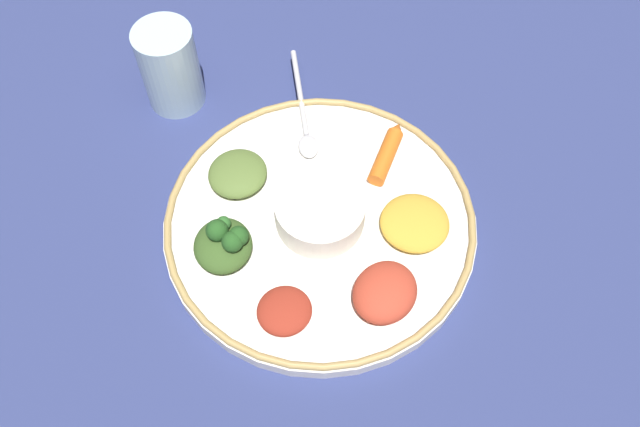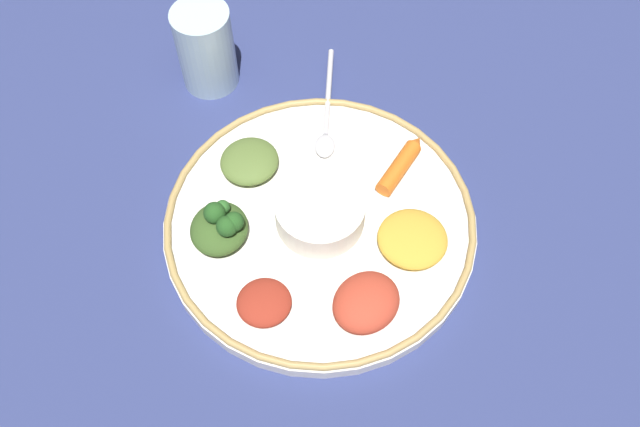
% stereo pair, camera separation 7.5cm
% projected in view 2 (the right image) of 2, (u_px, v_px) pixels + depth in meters
% --- Properties ---
extents(ground_plane, '(2.40, 2.40, 0.00)m').
position_uv_depth(ground_plane, '(320.00, 228.00, 0.78)').
color(ground_plane, navy).
extents(platter, '(0.35, 0.35, 0.02)m').
position_uv_depth(platter, '(320.00, 224.00, 0.77)').
color(platter, white).
rests_on(platter, ground_plane).
extents(platter_rim, '(0.35, 0.35, 0.01)m').
position_uv_depth(platter_rim, '(320.00, 219.00, 0.76)').
color(platter_rim, tan).
rests_on(platter_rim, platter).
extents(center_bowl, '(0.10, 0.10, 0.04)m').
position_uv_depth(center_bowl, '(320.00, 211.00, 0.74)').
color(center_bowl, silver).
rests_on(center_bowl, platter).
extents(spoon, '(0.16, 0.09, 0.01)m').
position_uv_depth(spoon, '(327.00, 119.00, 0.83)').
color(spoon, silver).
rests_on(spoon, platter).
extents(greens_pile, '(0.09, 0.09, 0.05)m').
position_uv_depth(greens_pile, '(220.00, 226.00, 0.74)').
color(greens_pile, '#385623').
rests_on(greens_pile, platter).
extents(carrot_near_spoon, '(0.06, 0.08, 0.02)m').
position_uv_depth(carrot_near_spoon, '(401.00, 164.00, 0.79)').
color(carrot_near_spoon, orange).
rests_on(carrot_near_spoon, platter).
extents(mound_collards, '(0.09, 0.09, 0.02)m').
position_uv_depth(mound_collards, '(249.00, 161.00, 0.79)').
color(mound_collards, '#567033').
rests_on(mound_collards, platter).
extents(mound_beet, '(0.06, 0.07, 0.02)m').
position_uv_depth(mound_beet, '(264.00, 303.00, 0.70)').
color(mound_beet, maroon).
rests_on(mound_beet, platter).
extents(mound_lentil_yellow, '(0.11, 0.11, 0.02)m').
position_uv_depth(mound_lentil_yellow, '(413.00, 239.00, 0.74)').
color(mound_lentil_yellow, gold).
rests_on(mound_lentil_yellow, platter).
extents(mound_berbere_red, '(0.09, 0.09, 0.03)m').
position_uv_depth(mound_berbere_red, '(364.00, 303.00, 0.69)').
color(mound_berbere_red, '#B73D28').
rests_on(mound_berbere_red, platter).
extents(drinking_glass, '(0.07, 0.07, 0.11)m').
position_uv_depth(drinking_glass, '(207.00, 53.00, 0.85)').
color(drinking_glass, silver).
rests_on(drinking_glass, ground_plane).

